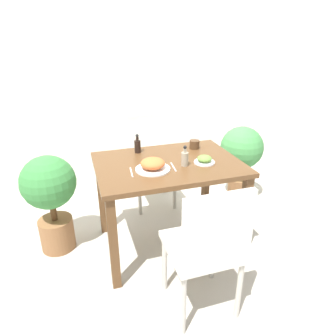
{
  "coord_description": "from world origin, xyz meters",
  "views": [
    {
      "loc": [
        -0.65,
        -2.01,
        1.62
      ],
      "look_at": [
        0.0,
        0.0,
        0.7
      ],
      "focal_mm": 32.0,
      "sensor_mm": 36.0,
      "label": 1
    }
  ],
  "objects_px": {
    "sauce_bottle": "(185,158)",
    "potted_plant_right": "(241,153)",
    "condiment_bottle": "(138,146)",
    "food_plate": "(153,165)",
    "chair_far": "(150,155)",
    "chair_near": "(207,245)",
    "drink_cup": "(194,144)",
    "potted_plant_left": "(50,194)",
    "side_plate": "(204,160)"
  },
  "relations": [
    {
      "from": "sauce_bottle",
      "to": "potted_plant_right",
      "type": "xyz_separation_m",
      "value": [
        0.86,
        0.61,
        -0.28
      ]
    },
    {
      "from": "condiment_bottle",
      "to": "food_plate",
      "type": "bearing_deg",
      "value": -86.44
    },
    {
      "from": "potted_plant_right",
      "to": "condiment_bottle",
      "type": "bearing_deg",
      "value": -168.55
    },
    {
      "from": "chair_far",
      "to": "potted_plant_right",
      "type": "bearing_deg",
      "value": -17.5
    },
    {
      "from": "chair_near",
      "to": "drink_cup",
      "type": "distance_m",
      "value": 1.04
    },
    {
      "from": "chair_far",
      "to": "sauce_bottle",
      "type": "distance_m",
      "value": 0.94
    },
    {
      "from": "food_plate",
      "to": "potted_plant_left",
      "type": "xyz_separation_m",
      "value": [
        -0.74,
        0.34,
        -0.29
      ]
    },
    {
      "from": "potted_plant_left",
      "to": "potted_plant_right",
      "type": "height_order",
      "value": "potted_plant_left"
    },
    {
      "from": "chair_near",
      "to": "drink_cup",
      "type": "xyz_separation_m",
      "value": [
        0.31,
        0.96,
        0.27
      ]
    },
    {
      "from": "sauce_bottle",
      "to": "potted_plant_left",
      "type": "bearing_deg",
      "value": 160.98
    },
    {
      "from": "chair_far",
      "to": "side_plate",
      "type": "relative_size",
      "value": 5.79
    },
    {
      "from": "condiment_bottle",
      "to": "chair_near",
      "type": "bearing_deg",
      "value": -80.28
    },
    {
      "from": "food_plate",
      "to": "side_plate",
      "type": "bearing_deg",
      "value": 0.65
    },
    {
      "from": "chair_far",
      "to": "potted_plant_left",
      "type": "distance_m",
      "value": 1.1
    },
    {
      "from": "side_plate",
      "to": "condiment_bottle",
      "type": "distance_m",
      "value": 0.57
    },
    {
      "from": "chair_near",
      "to": "potted_plant_left",
      "type": "xyz_separation_m",
      "value": [
        -0.89,
        0.97,
        -0.02
      ]
    },
    {
      "from": "drink_cup",
      "to": "potted_plant_right",
      "type": "distance_m",
      "value": 0.75
    },
    {
      "from": "chair_near",
      "to": "potted_plant_left",
      "type": "height_order",
      "value": "chair_near"
    },
    {
      "from": "potted_plant_left",
      "to": "potted_plant_right",
      "type": "relative_size",
      "value": 1.01
    },
    {
      "from": "food_plate",
      "to": "potted_plant_left",
      "type": "bearing_deg",
      "value": 155.2
    },
    {
      "from": "chair_far",
      "to": "drink_cup",
      "type": "xyz_separation_m",
      "value": [
        0.25,
        -0.56,
        0.27
      ]
    },
    {
      "from": "food_plate",
      "to": "sauce_bottle",
      "type": "relative_size",
      "value": 1.59
    },
    {
      "from": "potted_plant_right",
      "to": "sauce_bottle",
      "type": "bearing_deg",
      "value": -144.7
    },
    {
      "from": "potted_plant_left",
      "to": "sauce_bottle",
      "type": "bearing_deg",
      "value": -19.02
    },
    {
      "from": "chair_near",
      "to": "condiment_bottle",
      "type": "relative_size",
      "value": 5.77
    },
    {
      "from": "side_plate",
      "to": "drink_cup",
      "type": "xyz_separation_m",
      "value": [
        0.05,
        0.33,
        0.01
      ]
    },
    {
      "from": "drink_cup",
      "to": "sauce_bottle",
      "type": "height_order",
      "value": "sauce_bottle"
    },
    {
      "from": "side_plate",
      "to": "potted_plant_left",
      "type": "relative_size",
      "value": 0.19
    },
    {
      "from": "chair_near",
      "to": "chair_far",
      "type": "distance_m",
      "value": 1.53
    },
    {
      "from": "food_plate",
      "to": "condiment_bottle",
      "type": "distance_m",
      "value": 0.38
    },
    {
      "from": "side_plate",
      "to": "condiment_bottle",
      "type": "bearing_deg",
      "value": 138.53
    },
    {
      "from": "chair_near",
      "to": "potted_plant_right",
      "type": "relative_size",
      "value": 1.13
    },
    {
      "from": "chair_near",
      "to": "potted_plant_right",
      "type": "bearing_deg",
      "value": -127.58
    },
    {
      "from": "chair_near",
      "to": "sauce_bottle",
      "type": "distance_m",
      "value": 0.7
    },
    {
      "from": "food_plate",
      "to": "chair_near",
      "type": "bearing_deg",
      "value": -76.64
    },
    {
      "from": "chair_near",
      "to": "chair_far",
      "type": "bearing_deg",
      "value": -92.26
    },
    {
      "from": "food_plate",
      "to": "potted_plant_right",
      "type": "distance_m",
      "value": 1.29
    },
    {
      "from": "sauce_bottle",
      "to": "side_plate",
      "type": "bearing_deg",
      "value": 0.76
    },
    {
      "from": "chair_near",
      "to": "condiment_bottle",
      "type": "distance_m",
      "value": 1.07
    },
    {
      "from": "drink_cup",
      "to": "potted_plant_left",
      "type": "xyz_separation_m",
      "value": [
        -1.2,
        0.01,
        -0.28
      ]
    },
    {
      "from": "chair_near",
      "to": "sauce_bottle",
      "type": "xyz_separation_m",
      "value": [
        0.09,
        0.63,
        0.29
      ]
    },
    {
      "from": "sauce_bottle",
      "to": "food_plate",
      "type": "bearing_deg",
      "value": -179.42
    },
    {
      "from": "side_plate",
      "to": "chair_near",
      "type": "bearing_deg",
      "value": -111.87
    },
    {
      "from": "chair_far",
      "to": "food_plate",
      "type": "distance_m",
      "value": 0.96
    },
    {
      "from": "side_plate",
      "to": "potted_plant_left",
      "type": "xyz_separation_m",
      "value": [
        -1.14,
        0.34,
        -0.27
      ]
    },
    {
      "from": "chair_near",
      "to": "potted_plant_left",
      "type": "relative_size",
      "value": 1.12
    },
    {
      "from": "chair_far",
      "to": "potted_plant_left",
      "type": "xyz_separation_m",
      "value": [
        -0.95,
        -0.55,
        -0.02
      ]
    },
    {
      "from": "condiment_bottle",
      "to": "potted_plant_right",
      "type": "height_order",
      "value": "condiment_bottle"
    },
    {
      "from": "chair_near",
      "to": "food_plate",
      "type": "height_order",
      "value": "chair_near"
    },
    {
      "from": "side_plate",
      "to": "sauce_bottle",
      "type": "bearing_deg",
      "value": -179.24
    }
  ]
}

